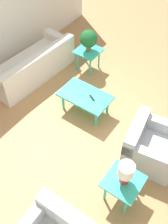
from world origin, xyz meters
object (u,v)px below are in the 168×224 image
object	(u,v)px
side_table_lamp	(123,183)
table_lamp	(126,172)
side_table_plant	(88,53)
potted_plant	(89,39)
sofa	(33,66)
coffee_table	(85,97)
armchair	(150,147)

from	to	relation	value
side_table_lamp	table_lamp	distance (m)	0.35
side_table_plant	table_lamp	size ratio (longest dim) A/B	1.28
side_table_plant	potted_plant	xyz separation A→B (m)	(0.00, 0.00, 0.38)
table_lamp	potted_plant	bearing A→B (deg)	-46.45
side_table_lamp	potted_plant	bearing A→B (deg)	-46.45
sofa	side_table_lamp	distance (m)	3.54
sofa	side_table_plant	bearing A→B (deg)	140.68
side_table_plant	side_table_lamp	xyz separation A→B (m)	(-2.31, 2.43, 0.00)
coffee_table	potted_plant	xyz separation A→B (m)	(0.74, -1.20, 0.44)
coffee_table	side_table_lamp	bearing A→B (deg)	141.76
sofa	side_table_plant	world-z (taller)	sofa
side_table_plant	side_table_lamp	world-z (taller)	same
coffee_table	sofa	bearing A→B (deg)	-7.46
side_table_plant	potted_plant	size ratio (longest dim) A/B	1.09
side_table_plant	potted_plant	distance (m)	0.38
coffee_table	side_table_plant	bearing A→B (deg)	-58.14
side_table_plant	potted_plant	bearing A→B (deg)	90.00
armchair	side_table_plant	distance (m)	2.77
side_table_plant	potted_plant	world-z (taller)	potted_plant
coffee_table	side_table_plant	xyz separation A→B (m)	(0.74, -1.20, 0.06)
coffee_table	side_table_lamp	distance (m)	2.00
side_table_lamp	sofa	bearing A→B (deg)	-24.24
sofa	table_lamp	distance (m)	3.58
sofa	potted_plant	distance (m)	1.45
armchair	side_table_plant	xyz separation A→B (m)	(2.33, -1.48, 0.15)
side_table_lamp	coffee_table	bearing A→B (deg)	-38.24
side_table_lamp	potted_plant	distance (m)	3.38
sofa	side_table_plant	distance (m)	1.35
armchair	side_table_lamp	world-z (taller)	armchair
coffee_table	side_table_lamp	size ratio (longest dim) A/B	1.88
coffee_table	potted_plant	bearing A→B (deg)	-58.14
side_table_lamp	table_lamp	world-z (taller)	table_lamp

